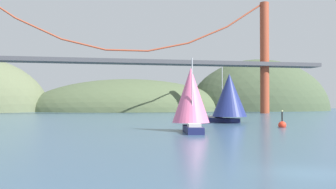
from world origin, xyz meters
The scene contains 7 objects.
ground_plane centered at (0.00, 0.00, 0.00)m, with size 360.00×360.00×0.00m, color #385670.
headland_right centered at (60.00, 135.00, 0.00)m, with size 60.98×44.00×43.33m, color #425138.
headland_center centered at (5.00, 135.00, 0.00)m, with size 79.61×44.00×25.26m, color #4C5B3D.
suspension_bridge centered at (0.00, 95.00, 16.34)m, with size 122.71×6.00×35.29m.
sailboat_pink_spinnaker centered at (1.49, 27.59, 4.12)m, with size 5.16×8.24×8.75m.
sailboat_navy_sail centered at (12.66, 44.65, 4.49)m, with size 7.82×10.18×9.63m.
channel_buoy centered at (15.80, 31.98, 0.37)m, with size 1.10×1.10×2.64m.
Camera 1 is at (-10.44, -17.45, 3.53)m, focal length 41.11 mm.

